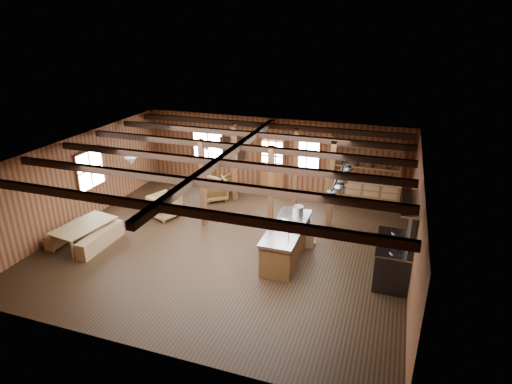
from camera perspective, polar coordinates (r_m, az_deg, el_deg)
room at (r=11.98m, az=-3.99°, el=-1.13°), size 10.04×9.04×2.84m
ceiling_joists at (r=11.70m, az=-3.82°, el=4.97°), size 9.80×8.82×0.18m
timber_posts at (r=13.63m, az=1.38°, el=1.85°), size 3.95×2.35×2.80m
back_door at (r=16.09m, az=2.14°, el=3.08°), size 1.02×0.08×2.15m
window_back_left at (r=16.77m, az=-6.40°, el=6.34°), size 1.32×0.06×1.32m
window_back_right at (r=15.57m, az=6.79°, el=5.08°), size 1.02×0.06×1.32m
window_left at (r=14.82m, az=-21.26°, el=2.81°), size 0.14×1.24×1.32m
notice_boards at (r=16.33m, az=-2.89°, el=6.16°), size 1.08×0.03×0.90m
back_counter at (r=15.39m, az=14.06°, el=0.40°), size 2.55×0.60×2.45m
pendant_lamps at (r=13.49m, az=-11.33°, el=5.02°), size 1.86×2.36×0.66m
pot_rack at (r=11.17m, az=11.36°, el=1.36°), size 0.41×3.00×0.45m
kitchen_island at (r=11.75m, az=4.07°, el=-6.63°), size 0.89×2.50×1.20m
step_stool at (r=12.48m, az=6.66°, el=-6.28°), size 0.57×0.48×0.43m
commercial_range at (r=11.28m, az=18.16°, el=-7.96°), size 0.89×1.73×2.13m
dining_table at (r=13.40m, az=-21.73°, el=-5.28°), size 1.24×1.89×0.62m
bench_wall at (r=13.92m, az=-24.06°, el=-5.14°), size 0.27×1.44×0.40m
bench_aisle at (r=13.13m, az=-20.00°, el=-5.94°), size 0.33×1.75×0.48m
armchair_a at (r=15.54m, az=-5.59°, el=0.37°), size 1.19×1.19×0.78m
armchair_b at (r=16.10m, az=-5.23°, el=1.17°), size 0.99×1.01×0.78m
armchair_c at (r=14.41m, az=-12.04°, el=-1.81°), size 1.10×1.11×0.78m
counter_pot at (r=12.33m, az=5.61°, el=-2.33°), size 0.32×0.32×0.19m
bowl at (r=11.73m, az=3.64°, el=-3.94°), size 0.37×0.37×0.07m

